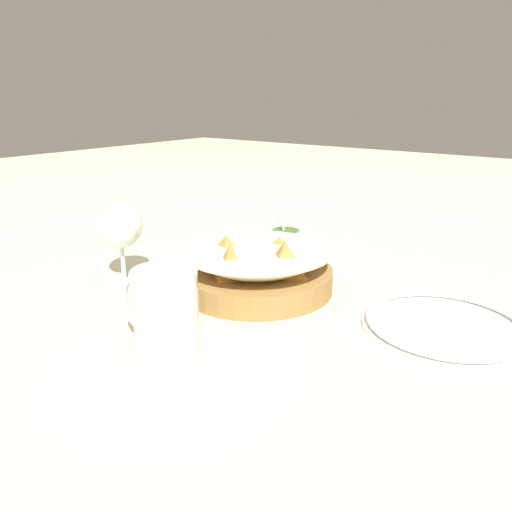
{
  "coord_description": "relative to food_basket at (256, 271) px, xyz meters",
  "views": [
    {
      "loc": [
        -0.42,
        0.63,
        0.3
      ],
      "look_at": [
        0.02,
        0.03,
        0.06
      ],
      "focal_mm": 35.0,
      "sensor_mm": 36.0,
      "label": 1
    }
  ],
  "objects": [
    {
      "name": "wine_glass",
      "position": [
        0.2,
        0.1,
        0.06
      ],
      "size": [
        0.07,
        0.07,
        0.13
      ],
      "color": "silver",
      "rests_on": "ground_plane"
    },
    {
      "name": "beer_mug",
      "position": [
        -0.04,
        0.23,
        0.02
      ],
      "size": [
        0.12,
        0.08,
        0.11
      ],
      "color": "silver",
      "rests_on": "ground_plane"
    },
    {
      "name": "sauce_cup",
      "position": [
        0.07,
        -0.19,
        -0.01
      ],
      "size": [
        0.07,
        0.06,
        0.1
      ],
      "color": "#B7B7BC",
      "rests_on": "ground_plane"
    },
    {
      "name": "food_basket",
      "position": [
        0.0,
        0.0,
        0.0
      ],
      "size": [
        0.24,
        0.24,
        0.09
      ],
      "color": "olive",
      "rests_on": "ground_plane"
    },
    {
      "name": "ground_plane",
      "position": [
        -0.02,
        -0.03,
        -0.03
      ],
      "size": [
        4.0,
        4.0,
        0.0
      ],
      "primitive_type": "plane",
      "color": "beige"
    },
    {
      "name": "side_plate",
      "position": [
        -0.29,
        -0.03,
        -0.02
      ],
      "size": [
        0.22,
        0.22,
        0.01
      ],
      "color": "white",
      "rests_on": "ground_plane"
    }
  ]
}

